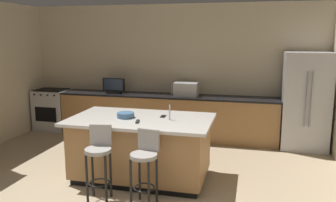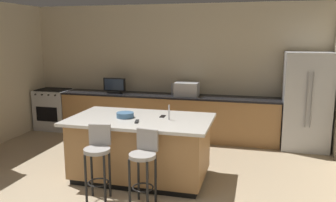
{
  "view_description": "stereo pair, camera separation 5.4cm",
  "coord_description": "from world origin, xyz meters",
  "px_view_note": "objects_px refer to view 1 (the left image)",
  "views": [
    {
      "loc": [
        1.7,
        -2.7,
        2.13
      ],
      "look_at": [
        0.31,
        2.92,
        1.03
      ],
      "focal_mm": 36.83,
      "sensor_mm": 36.0,
      "label": 1
    },
    {
      "loc": [
        1.76,
        -2.68,
        2.13
      ],
      "look_at": [
        0.31,
        2.92,
        1.03
      ],
      "focal_mm": 36.83,
      "sensor_mm": 36.0,
      "label": 2
    }
  ],
  "objects_px": {
    "fruit_bowl": "(126,115)",
    "cell_phone": "(163,116)",
    "kitchen_island": "(141,148)",
    "tv_remote": "(137,122)",
    "bar_stool_left": "(99,156)",
    "microwave": "(186,89)",
    "bar_stool_right": "(145,161)",
    "range_oven": "(53,109)",
    "tv_monitor": "(114,86)",
    "refrigerator": "(305,101)"
  },
  "relations": [
    {
      "from": "fruit_bowl",
      "to": "cell_phone",
      "type": "relative_size",
      "value": 1.71
    },
    {
      "from": "kitchen_island",
      "to": "tv_remote",
      "type": "xyz_separation_m",
      "value": [
        0.03,
        -0.25,
        0.47
      ]
    },
    {
      "from": "bar_stool_left",
      "to": "tv_remote",
      "type": "height_order",
      "value": "bar_stool_left"
    },
    {
      "from": "microwave",
      "to": "bar_stool_right",
      "type": "bearing_deg",
      "value": -89.01
    },
    {
      "from": "microwave",
      "to": "tv_remote",
      "type": "height_order",
      "value": "microwave"
    },
    {
      "from": "bar_stool_left",
      "to": "bar_stool_right",
      "type": "bearing_deg",
      "value": -7.31
    },
    {
      "from": "range_oven",
      "to": "fruit_bowl",
      "type": "relative_size",
      "value": 3.62
    },
    {
      "from": "kitchen_island",
      "to": "microwave",
      "type": "xyz_separation_m",
      "value": [
        0.26,
        2.18,
        0.57
      ]
    },
    {
      "from": "bar_stool_right",
      "to": "fruit_bowl",
      "type": "xyz_separation_m",
      "value": [
        -0.54,
        0.77,
        0.39
      ]
    },
    {
      "from": "tv_monitor",
      "to": "cell_phone",
      "type": "height_order",
      "value": "tv_monitor"
    },
    {
      "from": "fruit_bowl",
      "to": "refrigerator",
      "type": "bearing_deg",
      "value": 37.61
    },
    {
      "from": "refrigerator",
      "to": "bar_stool_right",
      "type": "height_order",
      "value": "refrigerator"
    },
    {
      "from": "microwave",
      "to": "tv_remote",
      "type": "xyz_separation_m",
      "value": [
        -0.23,
        -2.43,
        -0.1
      ]
    },
    {
      "from": "tv_monitor",
      "to": "tv_remote",
      "type": "bearing_deg",
      "value": -60.38
    },
    {
      "from": "microwave",
      "to": "fruit_bowl",
      "type": "relative_size",
      "value": 1.87
    },
    {
      "from": "bar_stool_right",
      "to": "kitchen_island",
      "type": "bearing_deg",
      "value": 118.92
    },
    {
      "from": "microwave",
      "to": "bar_stool_left",
      "type": "distance_m",
      "value": 3.08
    },
    {
      "from": "kitchen_island",
      "to": "fruit_bowl",
      "type": "relative_size",
      "value": 8.17
    },
    {
      "from": "range_oven",
      "to": "fruit_bowl",
      "type": "xyz_separation_m",
      "value": [
        2.63,
        -2.21,
        0.51
      ]
    },
    {
      "from": "refrigerator",
      "to": "cell_phone",
      "type": "xyz_separation_m",
      "value": [
        -2.27,
        -1.96,
        0.02
      ]
    },
    {
      "from": "tv_monitor",
      "to": "cell_phone",
      "type": "distance_m",
      "value": 2.54
    },
    {
      "from": "microwave",
      "to": "tv_monitor",
      "type": "relative_size",
      "value": 0.98
    },
    {
      "from": "range_oven",
      "to": "microwave",
      "type": "bearing_deg",
      "value": 0.02
    },
    {
      "from": "tv_remote",
      "to": "tv_monitor",
      "type": "bearing_deg",
      "value": 106.49
    },
    {
      "from": "bar_stool_left",
      "to": "microwave",
      "type": "bearing_deg",
      "value": 70.04
    },
    {
      "from": "microwave",
      "to": "cell_phone",
      "type": "bearing_deg",
      "value": -88.94
    },
    {
      "from": "bar_stool_right",
      "to": "fruit_bowl",
      "type": "distance_m",
      "value": 1.02
    },
    {
      "from": "range_oven",
      "to": "cell_phone",
      "type": "relative_size",
      "value": 6.2
    },
    {
      "from": "range_oven",
      "to": "cell_phone",
      "type": "xyz_separation_m",
      "value": [
        3.16,
        -2.01,
        0.48
      ]
    },
    {
      "from": "refrigerator",
      "to": "bar_stool_left",
      "type": "distance_m",
      "value": 4.12
    },
    {
      "from": "bar_stool_right",
      "to": "refrigerator",
      "type": "bearing_deg",
      "value": 59.89
    },
    {
      "from": "refrigerator",
      "to": "tv_monitor",
      "type": "height_order",
      "value": "refrigerator"
    },
    {
      "from": "kitchen_island",
      "to": "bar_stool_right",
      "type": "height_order",
      "value": "bar_stool_right"
    },
    {
      "from": "kitchen_island",
      "to": "microwave",
      "type": "relative_size",
      "value": 4.37
    },
    {
      "from": "cell_phone",
      "to": "refrigerator",
      "type": "bearing_deg",
      "value": 38.83
    },
    {
      "from": "cell_phone",
      "to": "tv_remote",
      "type": "relative_size",
      "value": 0.88
    },
    {
      "from": "refrigerator",
      "to": "tv_remote",
      "type": "xyz_separation_m",
      "value": [
        -2.53,
        -2.38,
        0.03
      ]
    },
    {
      "from": "kitchen_island",
      "to": "cell_phone",
      "type": "xyz_separation_m",
      "value": [
        0.29,
        0.17,
        0.46
      ]
    },
    {
      "from": "kitchen_island",
      "to": "tv_monitor",
      "type": "distance_m",
      "value": 2.57
    },
    {
      "from": "kitchen_island",
      "to": "cell_phone",
      "type": "bearing_deg",
      "value": 30.1
    },
    {
      "from": "tv_monitor",
      "to": "tv_remote",
      "type": "relative_size",
      "value": 2.89
    },
    {
      "from": "microwave",
      "to": "range_oven",
      "type": "bearing_deg",
      "value": -179.98
    },
    {
      "from": "tv_monitor",
      "to": "bar_stool_left",
      "type": "xyz_separation_m",
      "value": [
        1.02,
        -2.94,
        -0.46
      ]
    },
    {
      "from": "range_oven",
      "to": "bar_stool_left",
      "type": "xyz_separation_m",
      "value": [
        2.56,
        -2.99,
        0.14
      ]
    },
    {
      "from": "refrigerator",
      "to": "tv_remote",
      "type": "distance_m",
      "value": 3.48
    },
    {
      "from": "refrigerator",
      "to": "tv_remote",
      "type": "relative_size",
      "value": 10.8
    },
    {
      "from": "refrigerator",
      "to": "microwave",
      "type": "xyz_separation_m",
      "value": [
        -2.31,
        0.05,
        0.13
      ]
    },
    {
      "from": "microwave",
      "to": "tv_monitor",
      "type": "height_order",
      "value": "tv_monitor"
    },
    {
      "from": "refrigerator",
      "to": "bar_stool_right",
      "type": "relative_size",
      "value": 1.89
    },
    {
      "from": "kitchen_island",
      "to": "cell_phone",
      "type": "relative_size",
      "value": 13.98
    }
  ]
}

